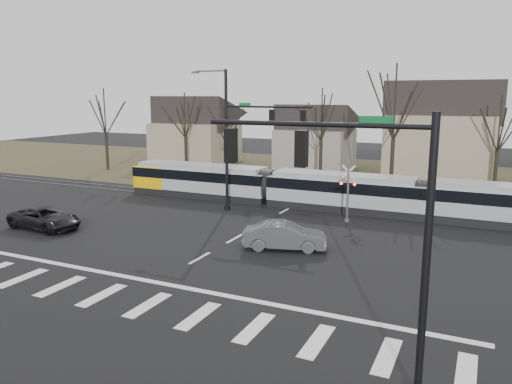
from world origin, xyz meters
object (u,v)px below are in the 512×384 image
at_px(suv, 45,218).
at_px(sedan, 285,236).
at_px(rail_crossing_signal, 348,194).
at_px(tram, 341,190).

bearing_deg(suv, sedan, -77.45).
distance_m(sedan, rail_crossing_signal, 7.67).
bearing_deg(rail_crossing_signal, suv, -149.84).
xyz_separation_m(tram, sedan, (-0.20, -10.63, -0.73)).
bearing_deg(sedan, rail_crossing_signal, -29.44).
height_order(sedan, rail_crossing_signal, rail_crossing_signal).
height_order(suv, rail_crossing_signal, rail_crossing_signal).
height_order(sedan, suv, sedan).
relative_size(tram, sedan, 7.40).
distance_m(tram, rail_crossing_signal, 3.50).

